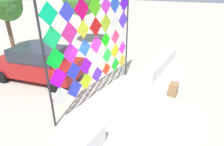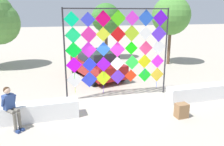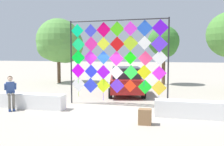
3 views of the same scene
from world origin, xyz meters
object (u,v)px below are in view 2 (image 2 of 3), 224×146
seated_vendor (11,105)px  parked_car (97,64)px  tree_palm_like (106,19)px  kite_display_rack (118,47)px  cardboard_box_small (182,110)px  tree_far_right (170,16)px

seated_vendor → parked_car: bearing=52.3°
seated_vendor → tree_palm_like: (6.23, 10.78, 2.49)m
kite_display_rack → cardboard_box_small: size_ratio=8.68×
seated_vendor → tree_palm_like: tree_palm_like is taller
tree_far_right → tree_palm_like: (-4.24, 2.99, -0.33)m
cardboard_box_small → kite_display_rack: bearing=120.9°
cardboard_box_small → seated_vendor: bearing=172.0°
seated_vendor → kite_display_rack: bearing=23.9°
seated_vendor → cardboard_box_small: size_ratio=2.71×
kite_display_rack → parked_car: (-0.22, 3.51, -1.58)m
tree_far_right → parked_car: bearing=-159.6°
seated_vendor → parked_car: size_ratio=0.33×
kite_display_rack → tree_far_right: size_ratio=0.94×
kite_display_rack → tree_palm_like: (1.77, 8.81, 0.96)m
parked_car → tree_palm_like: size_ratio=0.99×
cardboard_box_small → tree_palm_like: (0.08, 11.64, 3.11)m
kite_display_rack → tree_far_right: bearing=44.1°
kite_display_rack → parked_car: size_ratio=1.05×
seated_vendor → cardboard_box_small: (6.15, -0.87, -0.62)m
kite_display_rack → parked_car: bearing=93.6°
seated_vendor → cardboard_box_small: seated_vendor is taller
parked_car → tree_far_right: 7.23m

